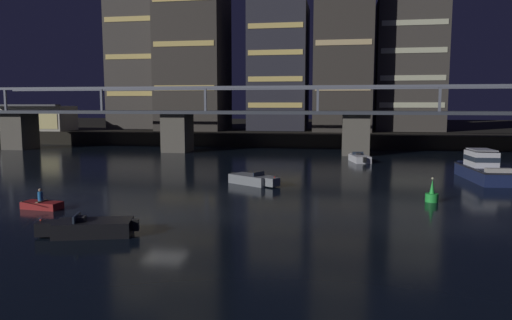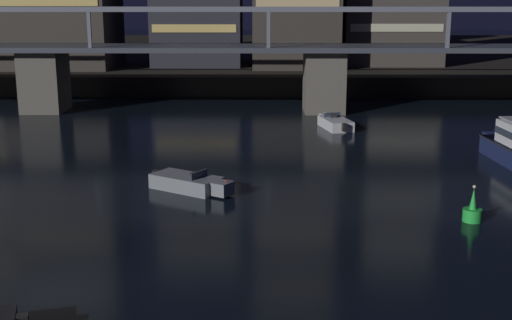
{
  "view_description": "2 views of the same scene",
  "coord_description": "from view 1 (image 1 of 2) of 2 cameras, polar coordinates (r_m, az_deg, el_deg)",
  "views": [
    {
      "loc": [
        10.26,
        -26.76,
        6.86
      ],
      "look_at": [
        2.6,
        17.88,
        1.54
      ],
      "focal_mm": 33.15,
      "sensor_mm": 36.0,
      "label": 1
    },
    {
      "loc": [
        7.09,
        -22.74,
        10.25
      ],
      "look_at": [
        6.83,
        9.81,
        2.46
      ],
      "focal_mm": 47.88,
      "sensor_mm": 36.0,
      "label": 2
    }
  ],
  "objects": [
    {
      "name": "ground_plane",
      "position": [
        29.47,
        -11.01,
        -6.89
      ],
      "size": [
        400.0,
        400.0,
        0.0
      ],
      "primitive_type": "plane",
      "color": "black"
    },
    {
      "name": "far_riverbank",
      "position": [
        114.77,
        4.61,
        3.8
      ],
      "size": [
        240.0,
        80.0,
        2.2
      ],
      "primitive_type": "cube",
      "color": "black",
      "rests_on": "ground"
    },
    {
      "name": "river_bridge",
      "position": [
        67.0,
        0.93,
        4.4
      ],
      "size": [
        82.7,
        6.4,
        9.38
      ],
      "color": "#605B51",
      "rests_on": "ground"
    },
    {
      "name": "tower_west_low",
      "position": [
        95.85,
        -13.3,
        13.84
      ],
      "size": [
        11.95,
        10.38,
        34.04
      ],
      "color": "#423D38",
      "rests_on": "far_riverbank"
    },
    {
      "name": "tower_west_tall",
      "position": [
        90.32,
        -7.61,
        15.77
      ],
      "size": [
        11.79,
        11.63,
        38.29
      ],
      "color": "#38332D",
      "rests_on": "far_riverbank"
    },
    {
      "name": "tower_central",
      "position": [
        90.0,
        2.83,
        11.09
      ],
      "size": [
        10.46,
        12.08,
        23.43
      ],
      "color": "#282833",
      "rests_on": "far_riverbank"
    },
    {
      "name": "tower_east_tall",
      "position": [
        86.84,
        10.53,
        15.88
      ],
      "size": [
        9.92,
        10.67,
        37.66
      ],
      "color": "#38332D",
      "rests_on": "far_riverbank"
    },
    {
      "name": "tower_east_low",
      "position": [
        90.81,
        17.95,
        10.77
      ],
      "size": [
        11.72,
        10.5,
        23.53
      ],
      "color": "#423D38",
      "rests_on": "far_riverbank"
    },
    {
      "name": "waterfront_pavilion",
      "position": [
        94.68,
        -24.76,
        4.62
      ],
      "size": [
        12.4,
        7.4,
        4.7
      ],
      "color": "#B2AD9E",
      "rests_on": "far_riverbank"
    },
    {
      "name": "cabin_cruiser_near_left",
      "position": [
        48.0,
        25.59,
        -0.91
      ],
      "size": [
        3.22,
        9.26,
        2.79
      ],
      "color": "#19234C",
      "rests_on": "ground"
    },
    {
      "name": "speedboat_near_center",
      "position": [
        26.61,
        -19.45,
        -7.71
      ],
      "size": [
        5.18,
        2.8,
        1.16
      ],
      "color": "black",
      "rests_on": "ground"
    },
    {
      "name": "speedboat_near_right",
      "position": [
        58.36,
        12.34,
        0.2
      ],
      "size": [
        2.61,
        5.21,
        1.16
      ],
      "color": "silver",
      "rests_on": "ground"
    },
    {
      "name": "speedboat_mid_center",
      "position": [
        40.85,
        -0.34,
        -2.38
      ],
      "size": [
        4.8,
        3.78,
        1.16
      ],
      "color": "gray",
      "rests_on": "ground"
    },
    {
      "name": "channel_buoy",
      "position": [
        35.79,
        20.45,
        -4.0
      ],
      "size": [
        0.9,
        0.9,
        1.76
      ],
      "color": "green",
      "rests_on": "ground"
    },
    {
      "name": "dinghy_with_paddler",
      "position": [
        34.44,
        -24.42,
        -4.93
      ],
      "size": [
        2.7,
        2.49,
        1.36
      ],
      "color": "maroon",
      "rests_on": "ground"
    }
  ]
}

